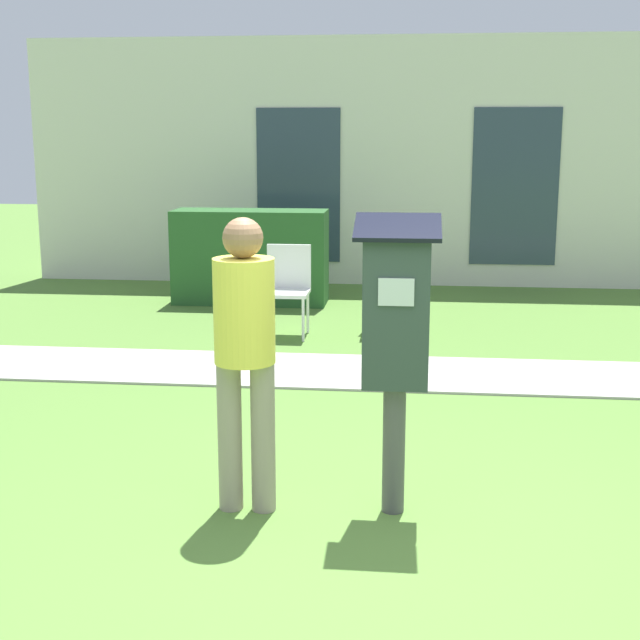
# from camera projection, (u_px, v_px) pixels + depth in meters

# --- Properties ---
(ground_plane) EXTENTS (40.00, 40.00, 0.00)m
(ground_plane) POSITION_uv_depth(u_px,v_px,m) (378.00, 553.00, 4.32)
(ground_plane) COLOR #517A33
(sidewalk) EXTENTS (12.00, 1.10, 0.02)m
(sidewalk) POSITION_uv_depth(u_px,v_px,m) (395.00, 373.00, 7.50)
(sidewalk) COLOR #A3A099
(sidewalk) RESTS_ON ground
(building_facade) EXTENTS (10.00, 0.26, 3.20)m
(building_facade) POSITION_uv_depth(u_px,v_px,m) (406.00, 163.00, 11.62)
(building_facade) COLOR silver
(building_facade) RESTS_ON ground
(parking_meter) EXTENTS (0.44, 0.31, 1.59)m
(parking_meter) POSITION_uv_depth(u_px,v_px,m) (396.00, 327.00, 4.60)
(parking_meter) COLOR #4C4C4C
(parking_meter) RESTS_ON ground
(person_standing) EXTENTS (0.32, 0.32, 1.58)m
(person_standing) POSITION_uv_depth(u_px,v_px,m) (245.00, 342.00, 4.64)
(person_standing) COLOR gray
(person_standing) RESTS_ON ground
(outdoor_chair_left) EXTENTS (0.44, 0.44, 0.90)m
(outdoor_chair_left) POSITION_uv_depth(u_px,v_px,m) (288.00, 283.00, 8.85)
(outdoor_chair_left) COLOR white
(outdoor_chair_left) RESTS_ON ground
(outdoor_chair_middle) EXTENTS (0.44, 0.44, 0.90)m
(outdoor_chair_middle) POSITION_uv_depth(u_px,v_px,m) (387.00, 281.00, 8.94)
(outdoor_chair_middle) COLOR white
(outdoor_chair_middle) RESTS_ON ground
(hedge_row) EXTENTS (1.80, 0.60, 1.10)m
(hedge_row) POSITION_uv_depth(u_px,v_px,m) (251.00, 257.00, 10.52)
(hedge_row) COLOR #285628
(hedge_row) RESTS_ON ground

